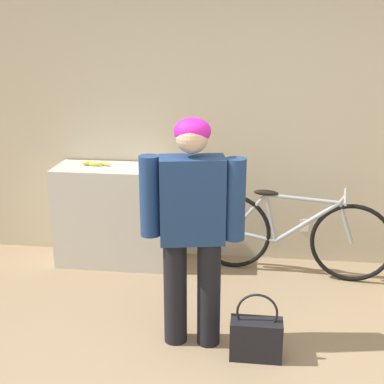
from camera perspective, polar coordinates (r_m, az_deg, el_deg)
name	(u,v)px	position (r m, az deg, el deg)	size (l,w,h in m)	color
wall_back	(249,124)	(4.93, 6.13, 7.24)	(8.00, 0.07, 2.60)	beige
side_shelf	(115,215)	(5.03, -8.23, -2.47)	(1.06, 0.47, 0.93)	beige
person	(192,220)	(3.54, 0.00, -2.99)	(0.70, 0.30, 1.59)	black
bicycle	(290,234)	(4.83, 10.42, -4.44)	(1.75, 0.46, 0.78)	black
banana	(95,164)	(4.97, -10.28, 3.00)	(0.28, 0.08, 0.04)	#EAD64C
handbag	(256,337)	(3.72, 6.86, -15.13)	(0.35, 0.16, 0.48)	black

